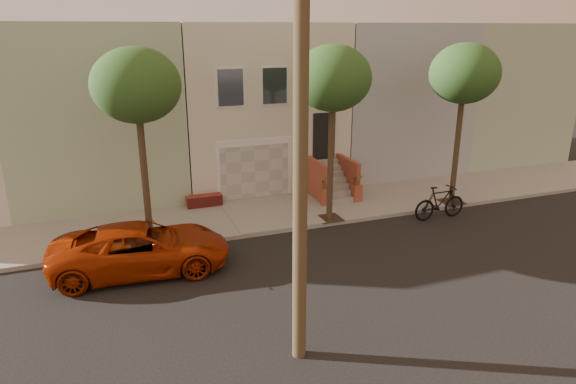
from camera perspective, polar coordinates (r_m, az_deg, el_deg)
name	(u,v)px	position (r m, az deg, el deg)	size (l,w,h in m)	color
ground	(353,271)	(15.34, 7.40, -8.90)	(90.00, 90.00, 0.00)	black
sidewalk	(291,211)	(19.80, 0.29, -2.15)	(40.00, 3.70, 0.15)	gray
house_row	(248,101)	(24.35, -4.59, 10.30)	(33.10, 11.70, 7.00)	#B8AC9D
tree_left	(136,87)	(16.06, -16.83, 11.38)	(2.70, 2.57, 6.30)	#2D2116
tree_mid	(333,79)	(17.70, 5.12, 12.61)	(2.70, 2.57, 6.30)	#2D2116
tree_right	(465,75)	(20.65, 19.41, 12.47)	(2.70, 2.57, 6.30)	#2D2116
pickup_truck	(141,248)	(15.59, -16.32, -6.15)	(2.39, 5.18, 1.44)	#9D2605
motorcycle	(440,202)	(19.84, 16.86, -1.14)	(0.61, 2.18, 1.31)	black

